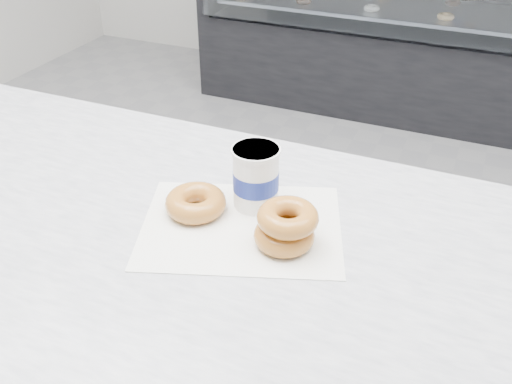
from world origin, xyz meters
TOP-DOWN VIEW (x-y plane):
  - ground at (0.00, 0.00)m, footprint 5.00×5.00m
  - display_case at (0.00, 2.12)m, footprint 2.40×0.74m
  - wax_paper at (0.14, -0.54)m, footprint 0.41×0.36m
  - donut_single at (0.05, -0.53)m, footprint 0.12×0.12m
  - donut_stack at (0.23, -0.56)m, footprint 0.14×0.14m
  - coffee_cup at (0.13, -0.47)m, footprint 0.11×0.11m

SIDE VIEW (x-z plane):
  - ground at x=0.00m, z-range 0.00..0.00m
  - display_case at x=0.00m, z-range -0.13..1.12m
  - wax_paper at x=0.14m, z-range 0.90..0.90m
  - donut_single at x=0.05m, z-range 0.90..0.94m
  - donut_stack at x=0.23m, z-range 0.90..0.97m
  - coffee_cup at x=0.13m, z-range 0.90..1.02m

